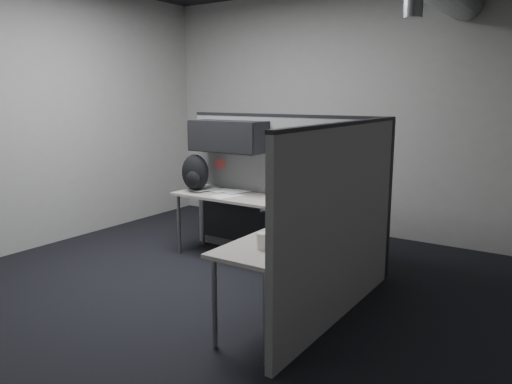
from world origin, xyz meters
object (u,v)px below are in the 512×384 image
Objects in this scene: keyboard at (281,211)px; monitor at (336,186)px; desk at (273,219)px; phone at (282,235)px; backpack at (195,173)px.

monitor is at bearing 55.64° from keyboard.
desk is 0.71m from monitor.
phone reaches higher than keyboard.
keyboard is 0.90m from phone.
desk is at bearing -138.68° from monitor.
keyboard is (0.19, -0.16, 0.13)m from desk.
keyboard is 0.97× the size of backpack.
desk is 5.58× the size of keyboard.
monitor is at bearing -10.30° from backpack.
phone is 2.22m from backpack.
backpack reaches higher than keyboard.
phone is at bearing -54.74° from desk.
backpack is (-1.22, 0.25, 0.33)m from desk.
phone is at bearing -41.80° from backpack.
keyboard is at bearing -115.36° from monitor.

